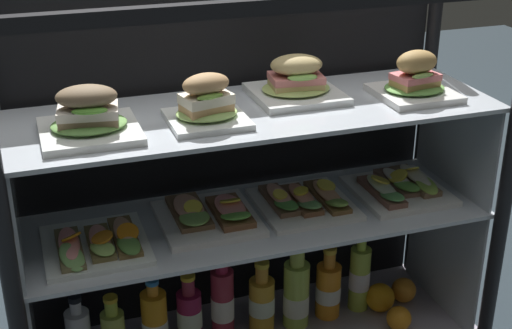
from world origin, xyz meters
name	(u,v)px	position (x,y,z in m)	size (l,w,h in m)	color
case_frame	(243,153)	(0.00, 0.10, 0.54)	(1.20, 0.43, 0.99)	black
riser_lower_tier	(256,283)	(0.00, 0.00, 0.21)	(1.12, 0.35, 0.37)	silver
shelf_lower_glass	(256,218)	(0.00, 0.00, 0.40)	(1.14, 0.37, 0.01)	silver
riser_upper_tier	(256,167)	(0.00, 0.00, 0.54)	(1.12, 0.35, 0.27)	silver
shelf_upper_glass	(256,111)	(0.00, 0.00, 0.68)	(1.14, 0.37, 0.01)	silver
plated_roll_sandwich_far_left	(89,118)	(-0.38, -0.04, 0.73)	(0.21, 0.21, 0.11)	white
plated_roll_sandwich_mid_right	(207,105)	(-0.13, -0.05, 0.73)	(0.17, 0.17, 0.11)	white
plated_roll_sandwich_far_right	(296,83)	(0.12, 0.05, 0.73)	(0.21, 0.21, 0.11)	white
plated_roll_sandwich_center	(415,81)	(0.39, -0.04, 0.73)	(0.18, 0.18, 0.12)	white
open_sandwich_tray_center	(97,244)	(-0.39, -0.04, 0.43)	(0.23, 0.25, 0.06)	white
open_sandwich_tray_far_left	(209,215)	(-0.12, 0.01, 0.43)	(0.23, 0.24, 0.06)	white
open_sandwich_tray_far_right	(304,201)	(0.13, 0.01, 0.43)	(0.23, 0.24, 0.05)	white
open_sandwich_tray_mid_left	(399,187)	(0.40, 0.00, 0.43)	(0.23, 0.24, 0.06)	white
juice_bottle_front_fourth	(155,325)	(-0.26, 0.04, 0.12)	(0.07, 0.07, 0.23)	orange
juice_bottle_back_center	(190,315)	(-0.17, 0.05, 0.11)	(0.07, 0.07, 0.21)	#921C45
juice_bottle_back_right	(223,302)	(-0.08, 0.05, 0.14)	(0.06, 0.06, 0.25)	#9A2839
juice_bottle_front_second	(262,302)	(0.03, 0.04, 0.12)	(0.07, 0.07, 0.21)	gold
juice_bottle_front_middle	(296,294)	(0.13, 0.04, 0.13)	(0.07, 0.07, 0.25)	#B9D654
juice_bottle_front_left_end	(328,289)	(0.23, 0.05, 0.12)	(0.07, 0.07, 0.22)	orange
juice_bottle_near_post	(359,277)	(0.33, 0.05, 0.13)	(0.06, 0.06, 0.24)	#AEC844
orange_fruit_beside_bottles	(399,318)	(0.39, -0.08, 0.06)	(0.07, 0.07, 0.07)	orange
orange_fruit_near_left_post	(404,290)	(0.47, 0.04, 0.07)	(0.07, 0.07, 0.07)	orange
orange_fruit_rolled_forward	(380,298)	(0.38, 0.02, 0.07)	(0.08, 0.08, 0.08)	orange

